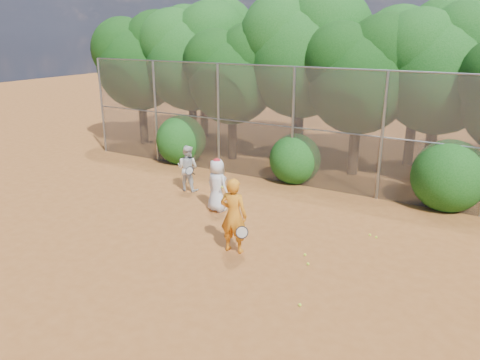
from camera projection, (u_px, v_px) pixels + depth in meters
The scene contains 22 objects.
ground at pixel (223, 259), 11.01m from camera, with size 80.00×80.00×0.00m, color brown.
fence_back at pixel (317, 128), 15.35m from camera, with size 20.05×0.09×4.03m.
tree_0 at pixel (141, 58), 20.96m from camera, with size 4.38×3.81×6.00m.
tree_1 at pixel (193, 53), 20.09m from camera, with size 4.64×4.03×6.35m.
tree_2 at pixel (234, 71), 18.48m from camera, with size 3.99×3.47×5.47m.
tree_3 at pixel (303, 50), 17.84m from camera, with size 4.89×4.26×6.70m.
tree_4 at pixel (362, 71), 16.33m from camera, with size 4.19×3.64×5.73m.
tree_5 at pixel (443, 64), 15.69m from camera, with size 4.51×3.92×6.17m.
tree_9 at pixel (204, 47), 22.40m from camera, with size 4.83×4.20×6.62m.
tree_10 at pixel (302, 42), 20.05m from camera, with size 5.15×4.48×7.06m.
tree_11 at pixel (421, 57), 17.45m from camera, with size 4.64×4.03×6.35m.
bush_0 at pixel (181, 138), 18.77m from camera, with size 2.00×2.00×2.00m, color #124912.
bush_1 at pixel (295, 157), 16.38m from camera, with size 1.80×1.80×1.80m, color #124912.
bush_2 at pixel (449, 172), 13.90m from camera, with size 2.20×2.20×2.20m, color #124912.
player_yellow at pixel (234, 216), 11.14m from camera, with size 0.88×0.60×1.86m.
player_teen at pixel (217, 185), 13.72m from camera, with size 0.87×0.67×1.61m.
player_white at pixel (188, 168), 15.50m from camera, with size 0.86×0.73×1.54m.
ball_0 at pixel (308, 264), 10.72m from camera, with size 0.07×0.07×0.07m, color #C1E128.
ball_1 at pixel (376, 237), 12.09m from camera, with size 0.07×0.07×0.07m, color #C1E128.
ball_2 at pixel (300, 305), 9.13m from camera, with size 0.07×0.07×0.07m, color #C1E128.
ball_4 at pixel (305, 255), 11.16m from camera, with size 0.07×0.07×0.07m, color #C1E128.
ball_5 at pixel (370, 235), 12.23m from camera, with size 0.07×0.07×0.07m, color #C1E128.
Camera 1 is at (5.40, -8.31, 5.17)m, focal length 35.00 mm.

